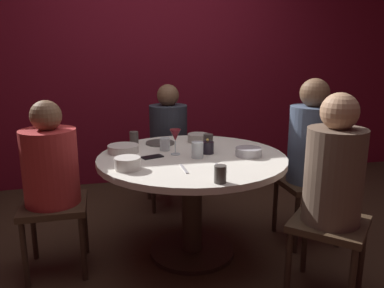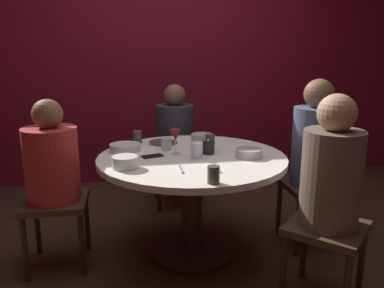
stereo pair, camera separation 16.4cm
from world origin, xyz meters
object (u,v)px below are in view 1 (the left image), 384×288
at_px(bowl_salad_center, 128,163).
at_px(cup_by_right_diner, 134,138).
at_px(cup_far_edge, 208,141).
at_px(seated_diner_right, 311,144).
at_px(cell_phone, 152,157).
at_px(candle_holder, 208,147).
at_px(dinner_plate, 160,143).
at_px(seated_diner_left, 51,168).
at_px(bowl_serving_large, 248,152).
at_px(bowl_small_white, 198,138).
at_px(cup_center_front, 165,144).
at_px(dining_table, 192,178).
at_px(seated_diner_front_right, 334,176).
at_px(cup_by_left_diner, 220,174).
at_px(bowl_sauce_side, 123,149).
at_px(wine_glass, 175,136).
at_px(cup_near_candle, 197,150).
at_px(seated_diner_back, 168,132).

xyz_separation_m(bowl_salad_center, cup_by_right_diner, (0.09, 0.63, 0.01)).
relative_size(bowl_salad_center, cup_far_edge, 1.46).
relative_size(seated_diner_right, bowl_salad_center, 7.81).
xyz_separation_m(cell_phone, cup_by_right_diner, (-0.08, 0.40, 0.04)).
bearing_deg(candle_holder, cup_far_edge, 72.27).
distance_m(dinner_plate, bowl_salad_center, 0.66).
xyz_separation_m(seated_diner_left, bowl_serving_large, (1.27, -0.10, 0.05)).
bearing_deg(cup_by_right_diner, candle_holder, -39.71).
distance_m(bowl_small_white, cup_center_front, 0.35).
height_order(seated_diner_right, cell_phone, seated_diner_right).
bearing_deg(cup_center_front, cup_by_right_diner, 129.51).
distance_m(dining_table, seated_diner_front_right, 0.93).
height_order(seated_diner_left, dinner_plate, seated_diner_left).
bearing_deg(cup_by_right_diner, seated_diner_front_right, -46.87).
distance_m(cup_by_left_diner, cup_by_right_diner, 1.05).
height_order(cell_phone, bowl_small_white, bowl_small_white).
xyz_separation_m(dinner_plate, bowl_sauce_side, (-0.29, -0.18, 0.02)).
relative_size(seated_diner_left, wine_glass, 6.38).
xyz_separation_m(dinner_plate, cup_by_left_diner, (0.18, -0.95, 0.04)).
height_order(bowl_serving_large, bowl_small_white, bowl_small_white).
xyz_separation_m(seated_diner_right, candle_holder, (-0.77, 0.03, 0.01)).
height_order(dining_table, bowl_sauce_side, bowl_sauce_side).
height_order(bowl_serving_large, cup_far_edge, cup_far_edge).
relative_size(bowl_sauce_side, cup_center_front, 2.45).
xyz_separation_m(seated_diner_left, cup_far_edge, (1.06, 0.15, 0.08)).
bearing_deg(seated_diner_left, seated_diner_front_right, -22.65).
height_order(dining_table, cup_near_candle, cup_near_candle).
distance_m(seated_diner_right, seated_diner_front_right, 0.69).
distance_m(dining_table, seated_diner_right, 0.91).
bearing_deg(cup_by_left_diner, seated_diner_left, 148.55).
xyz_separation_m(seated_diner_left, cell_phone, (0.64, 0.02, 0.03)).
bearing_deg(seated_diner_left, wine_glass, 3.55).
height_order(seated_diner_front_right, dinner_plate, seated_diner_front_right).
distance_m(wine_glass, bowl_sauce_side, 0.39).
bearing_deg(bowl_small_white, seated_diner_left, -160.16).
height_order(cell_phone, bowl_serving_large, bowl_serving_large).
bearing_deg(seated_diner_back, bowl_salad_center, -21.56).
height_order(dining_table, bowl_small_white, bowl_small_white).
distance_m(cup_center_front, cup_far_edge, 0.31).
xyz_separation_m(seated_diner_back, bowl_salad_center, (-0.44, -1.13, 0.06)).
height_order(dining_table, seated_diner_left, seated_diner_left).
bearing_deg(cup_center_front, seated_diner_right, -9.79).
height_order(dining_table, cup_by_left_diner, cup_by_left_diner).
distance_m(seated_diner_left, cup_by_left_diner, 1.09).
bearing_deg(candle_holder, cell_phone, -177.84).
bearing_deg(seated_diner_back, bowl_sauce_side, -31.85).
xyz_separation_m(bowl_serving_large, cup_far_edge, (-0.21, 0.25, 0.03)).
xyz_separation_m(seated_diner_back, cup_center_front, (-0.15, -0.74, 0.07)).
bearing_deg(bowl_salad_center, dining_table, 25.20).
bearing_deg(candle_holder, seated_diner_right, -2.22).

